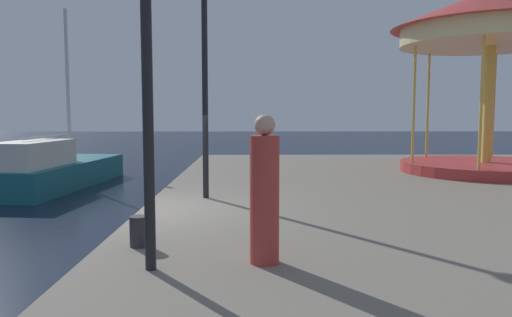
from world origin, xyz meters
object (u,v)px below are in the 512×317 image
(bollard_north, at_px, (139,231))
(lamp_post_mid_promenade, at_px, (205,47))
(person_far_corner, at_px, (265,194))
(carousel, at_px, (491,36))
(sailboat_teal, at_px, (54,170))

(bollard_north, bearing_deg, lamp_post_mid_promenade, 81.75)
(bollard_north, xyz_separation_m, person_far_corner, (1.62, -0.73, 0.61))
(person_far_corner, bearing_deg, carousel, 52.22)
(sailboat_teal, distance_m, person_far_corner, 12.92)
(sailboat_teal, xyz_separation_m, bollard_north, (5.17, -10.22, 0.36))
(lamp_post_mid_promenade, distance_m, bollard_north, 4.72)
(sailboat_teal, distance_m, carousel, 14.33)
(sailboat_teal, height_order, bollard_north, sailboat_teal)
(carousel, relative_size, bollard_north, 14.11)
(carousel, height_order, lamp_post_mid_promenade, carousel)
(sailboat_teal, distance_m, bollard_north, 11.46)
(sailboat_teal, height_order, carousel, sailboat_teal)
(lamp_post_mid_promenade, height_order, person_far_corner, lamp_post_mid_promenade)
(carousel, distance_m, lamp_post_mid_promenade, 8.96)
(carousel, bearing_deg, sailboat_teal, 170.59)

